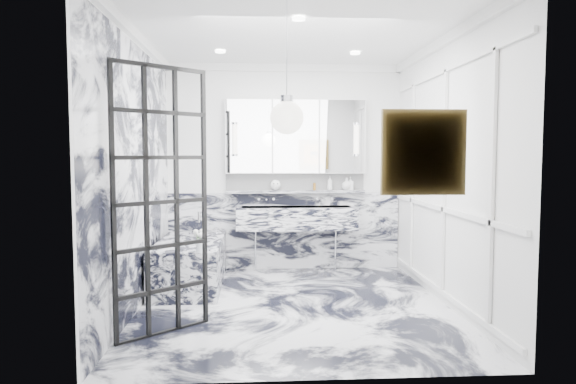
{
  "coord_description": "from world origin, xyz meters",
  "views": [
    {
      "loc": [
        -0.38,
        -5.25,
        1.56
      ],
      "look_at": [
        -0.03,
        0.5,
        1.15
      ],
      "focal_mm": 32.0,
      "sensor_mm": 36.0,
      "label": 1
    }
  ],
  "objects": [
    {
      "name": "marble_clad_left",
      "position": [
        -1.59,
        0.0,
        1.34
      ],
      "size": [
        0.02,
        3.56,
        2.68
      ],
      "primitive_type": "cube",
      "color": "silver",
      "rests_on": "floor"
    },
    {
      "name": "mirror_cabinet",
      "position": [
        0.15,
        1.73,
        1.82
      ],
      "size": [
        1.9,
        0.16,
        1.0
      ],
      "primitive_type": "cube",
      "color": "white",
      "rests_on": "wall_back"
    },
    {
      "name": "floor",
      "position": [
        0.0,
        0.0,
        0.0
      ],
      "size": [
        3.6,
        3.6,
        0.0
      ],
      "primitive_type": "plane",
      "color": "silver",
      "rests_on": "ground"
    },
    {
      "name": "soap_bottle_c",
      "position": [
        0.85,
        1.71,
        1.17
      ],
      "size": [
        0.16,
        0.16,
        0.17
      ],
      "primitive_type": "imported",
      "rotation": [
        0.0,
        0.0,
        0.19
      ],
      "color": "silver",
      "rests_on": "ledge"
    },
    {
      "name": "bathtub",
      "position": [
        -1.18,
        0.9,
        0.28
      ],
      "size": [
        0.75,
        1.65,
        0.55
      ],
      "primitive_type": "cube",
      "color": "silver",
      "rests_on": "floor"
    },
    {
      "name": "wall_left",
      "position": [
        -1.6,
        0.0,
        1.4
      ],
      "size": [
        0.0,
        3.6,
        3.6
      ],
      "primitive_type": "plane",
      "rotation": [
        1.57,
        0.0,
        1.57
      ],
      "color": "white",
      "rests_on": "floor"
    },
    {
      "name": "panel_molding",
      "position": [
        1.58,
        0.0,
        1.3
      ],
      "size": [
        0.03,
        3.4,
        2.3
      ],
      "primitive_type": "cube",
      "color": "white",
      "rests_on": "floor"
    },
    {
      "name": "face_pot",
      "position": [
        -0.12,
        1.71,
        1.17
      ],
      "size": [
        0.14,
        0.14,
        0.14
      ],
      "primitive_type": "sphere",
      "color": "white",
      "rests_on": "ledge"
    },
    {
      "name": "soap_bottle_a",
      "position": [
        0.62,
        1.71,
        1.19
      ],
      "size": [
        0.08,
        0.08,
        0.19
      ],
      "primitive_type": "imported",
      "rotation": [
        0.0,
        0.0,
        -0.12
      ],
      "color": "#8C5919",
      "rests_on": "ledge"
    },
    {
      "name": "flower_vase",
      "position": [
        -0.98,
        0.12,
        0.61
      ],
      "size": [
        0.08,
        0.08,
        0.12
      ],
      "primitive_type": "cylinder",
      "color": "silver",
      "rests_on": "bathtub"
    },
    {
      "name": "sconce_left",
      "position": [
        -0.67,
        1.63,
        1.78
      ],
      "size": [
        0.07,
        0.07,
        0.4
      ],
      "primitive_type": "cylinder",
      "color": "white",
      "rests_on": "mirror_cabinet"
    },
    {
      "name": "artwork",
      "position": [
        0.77,
        -1.76,
        1.59
      ],
      "size": [
        0.49,
        0.05,
        0.49
      ],
      "primitive_type": "cube",
      "color": "orange",
      "rests_on": "wall_front"
    },
    {
      "name": "ceiling",
      "position": [
        0.0,
        0.0,
        2.8
      ],
      "size": [
        3.6,
        3.6,
        0.0
      ],
      "primitive_type": "plane",
      "rotation": [
        3.14,
        0.0,
        0.0
      ],
      "color": "white",
      "rests_on": "wall_back"
    },
    {
      "name": "wall_back",
      "position": [
        0.0,
        1.8,
        1.4
      ],
      "size": [
        3.6,
        0.0,
        3.6
      ],
      "primitive_type": "plane",
      "rotation": [
        1.57,
        0.0,
        0.0
      ],
      "color": "white",
      "rests_on": "floor"
    },
    {
      "name": "sconce_right",
      "position": [
        0.97,
        1.63,
        1.78
      ],
      "size": [
        0.07,
        0.07,
        0.4
      ],
      "primitive_type": "cylinder",
      "color": "white",
      "rests_on": "mirror_cabinet"
    },
    {
      "name": "marble_clad_back",
      "position": [
        0.0,
        1.78,
        0.53
      ],
      "size": [
        3.18,
        0.05,
        1.05
      ],
      "primitive_type": "cube",
      "color": "silver",
      "rests_on": "floor"
    },
    {
      "name": "amber_bottle",
      "position": [
        0.41,
        1.71,
        1.14
      ],
      "size": [
        0.04,
        0.04,
        0.1
      ],
      "primitive_type": "cylinder",
      "color": "#8C5919",
      "rests_on": "ledge"
    },
    {
      "name": "ledge",
      "position": [
        0.15,
        1.72,
        1.07
      ],
      "size": [
        1.9,
        0.14,
        0.04
      ],
      "primitive_type": "cube",
      "color": "silver",
      "rests_on": "wall_back"
    },
    {
      "name": "subway_tile",
      "position": [
        0.15,
        1.78,
        1.21
      ],
      "size": [
        1.9,
        0.03,
        0.23
      ],
      "primitive_type": "cube",
      "color": "white",
      "rests_on": "wall_back"
    },
    {
      "name": "wall_right",
      "position": [
        1.6,
        0.0,
        1.4
      ],
      "size": [
        0.0,
        3.6,
        3.6
      ],
      "primitive_type": "plane",
      "rotation": [
        1.57,
        0.0,
        -1.57
      ],
      "color": "white",
      "rests_on": "floor"
    },
    {
      "name": "wall_front",
      "position": [
        0.0,
        -1.8,
        1.4
      ],
      "size": [
        3.6,
        0.0,
        3.6
      ],
      "primitive_type": "plane",
      "rotation": [
        -1.57,
        0.0,
        0.0
      ],
      "color": "white",
      "rests_on": "floor"
    },
    {
      "name": "crittall_door",
      "position": [
        -1.2,
        -0.77,
        1.16
      ],
      "size": [
        0.7,
        0.6,
        2.32
      ],
      "primitive_type": null,
      "rotation": [
        0.0,
        0.0,
        0.7
      ],
      "color": "black",
      "rests_on": "floor"
    },
    {
      "name": "soap_bottle_b",
      "position": [
        0.91,
        1.71,
        1.18
      ],
      "size": [
        0.09,
        0.1,
        0.18
      ],
      "primitive_type": "imported",
      "rotation": [
        0.0,
        0.0,
        -0.16
      ],
      "color": "#4C4C51",
      "rests_on": "ledge"
    },
    {
      "name": "trough_sink",
      "position": [
        0.15,
        1.55,
        0.73
      ],
      "size": [
        1.6,
        0.45,
        0.3
      ],
      "primitive_type": "cube",
      "color": "silver",
      "rests_on": "wall_back"
    },
    {
      "name": "pendant_light",
      "position": [
        -0.14,
        -1.26,
        1.86
      ],
      "size": [
        0.26,
        0.26,
        0.26
      ],
      "primitive_type": "sphere",
      "color": "white",
      "rests_on": "ceiling"
    }
  ]
}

